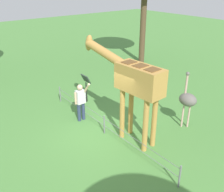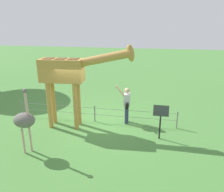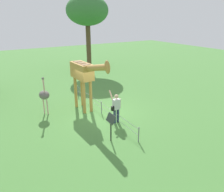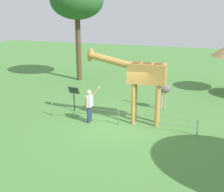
{
  "view_description": "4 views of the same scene",
  "coord_description": "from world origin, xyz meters",
  "px_view_note": "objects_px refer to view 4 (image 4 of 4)",
  "views": [
    {
      "loc": [
        -6.64,
        4.91,
        5.38
      ],
      "look_at": [
        -0.05,
        -0.27,
        1.48
      ],
      "focal_mm": 41.01,
      "sensor_mm": 36.0,
      "label": 1
    },
    {
      "loc": [
        2.42,
        -8.53,
        4.16
      ],
      "look_at": [
        0.87,
        -0.47,
        1.42
      ],
      "focal_mm": 35.23,
      "sensor_mm": 36.0,
      "label": 2
    },
    {
      "loc": [
        9.9,
        -5.18,
        5.3
      ],
      "look_at": [
        0.92,
        0.23,
        1.35
      ],
      "focal_mm": 33.82,
      "sensor_mm": 36.0,
      "label": 3
    },
    {
      "loc": [
        -3.82,
        11.5,
        5.09
      ],
      "look_at": [
        0.19,
        0.41,
        1.48
      ],
      "focal_mm": 45.07,
      "sensor_mm": 36.0,
      "label": 4
    }
  ],
  "objects_px": {
    "ostrich": "(164,88)",
    "tree_east": "(77,1)",
    "info_sign": "(74,94)",
    "giraffe": "(140,76)",
    "visitor": "(89,104)"
  },
  "relations": [
    {
      "from": "ostrich",
      "to": "tree_east",
      "type": "distance_m",
      "value": 9.65
    },
    {
      "from": "info_sign",
      "to": "tree_east",
      "type": "bearing_deg",
      "value": -65.99
    },
    {
      "from": "giraffe",
      "to": "visitor",
      "type": "xyz_separation_m",
      "value": [
        2.2,
        0.74,
        -1.35
      ]
    },
    {
      "from": "info_sign",
      "to": "visitor",
      "type": "bearing_deg",
      "value": 140.58
    },
    {
      "from": "tree_east",
      "to": "info_sign",
      "type": "xyz_separation_m",
      "value": [
        -2.84,
        6.37,
        -4.73
      ]
    },
    {
      "from": "giraffe",
      "to": "tree_east",
      "type": "height_order",
      "value": "tree_east"
    },
    {
      "from": "giraffe",
      "to": "ostrich",
      "type": "height_order",
      "value": "giraffe"
    },
    {
      "from": "visitor",
      "to": "ostrich",
      "type": "distance_m",
      "value": 4.16
    },
    {
      "from": "visitor",
      "to": "info_sign",
      "type": "bearing_deg",
      "value": -39.42
    },
    {
      "from": "giraffe",
      "to": "tree_east",
      "type": "xyz_separation_m",
      "value": [
        6.43,
        -6.77,
        3.43
      ]
    },
    {
      "from": "ostrich",
      "to": "info_sign",
      "type": "bearing_deg",
      "value": 22.12
    },
    {
      "from": "ostrich",
      "to": "giraffe",
      "type": "bearing_deg",
      "value": 70.85
    },
    {
      "from": "visitor",
      "to": "ostrich",
      "type": "height_order",
      "value": "ostrich"
    },
    {
      "from": "visitor",
      "to": "tree_east",
      "type": "xyz_separation_m",
      "value": [
        4.23,
        -7.52,
        4.78
      ]
    },
    {
      "from": "visitor",
      "to": "info_sign",
      "type": "height_order",
      "value": "visitor"
    }
  ]
}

